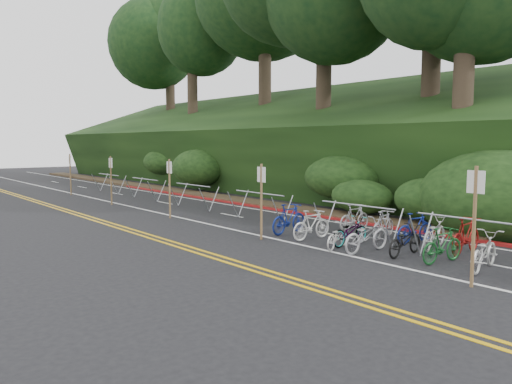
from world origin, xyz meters
TOP-DOWN VIEW (x-y plane):
  - ground at (0.00, 0.00)m, footprint 120.00×120.00m
  - road_markings at (0.63, 10.10)m, footprint 7.47×80.00m
  - red_curb at (5.70, 12.00)m, footprint 0.25×28.00m
  - embankment at (12.96, 19.04)m, footprint 14.30×48.14m
  - tree_cluster at (9.76, 22.03)m, footprint 32.84×54.37m
  - bike_rack_front at (2.48, -1.13)m, footprint 1.18×3.02m
  - bike_racks_rest at (3.00, 13.00)m, footprint 1.14×23.00m
  - signpost_near at (0.72, -2.12)m, footprint 0.08×0.40m
  - signposts_rest at (0.60, 14.00)m, footprint 0.08×18.40m
  - bike_front at (1.48, 2.47)m, footprint 0.94×1.56m
  - bike_valet at (2.91, 0.82)m, footprint 3.31×10.03m

SIDE VIEW (x-z plane):
  - ground at x=0.00m, z-range 0.00..0.00m
  - road_markings at x=0.63m, z-range 0.00..0.01m
  - red_curb at x=5.70m, z-range 0.00..0.10m
  - bike_front at x=1.48m, z-range 0.00..0.77m
  - bike_valet at x=2.91m, z-range -0.06..1.03m
  - bike_racks_rest at x=3.00m, z-range 0.27..1.44m
  - bike_rack_front at x=2.48m, z-range 0.28..1.53m
  - signposts_rest at x=0.60m, z-range 0.18..2.68m
  - signpost_near at x=0.72m, z-range 0.19..2.88m
  - embankment at x=12.96m, z-range -1.99..7.12m
  - tree_cluster at x=9.76m, z-range 2.35..21.44m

